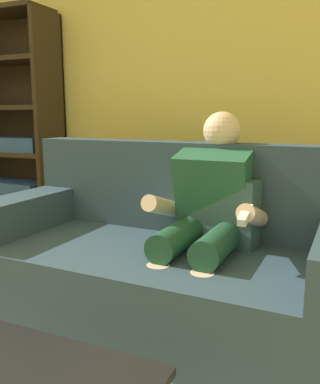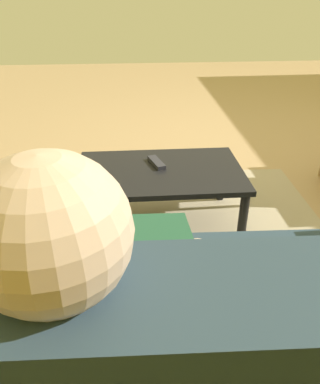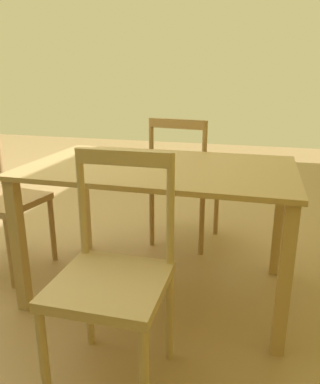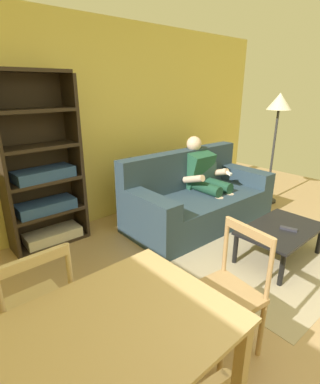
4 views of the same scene
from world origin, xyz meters
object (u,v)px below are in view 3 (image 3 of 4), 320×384
Objects in this scene: dining_chair_near_wall at (113,279)px; dining_chair_facing_couch at (1,200)px; dining_table at (160,185)px; dining_chair_by_doorway at (184,182)px.

dining_chair_near_wall reaches higher than dining_chair_facing_couch.
dining_table is at bearing 179.78° from dining_chair_facing_couch.
dining_table is at bearing 90.36° from dining_chair_by_doorway.
dining_table is at bearing -90.03° from dining_chair_near_wall.
dining_chair_near_wall is 1.39m from dining_chair_by_doorway.
dining_table is 1.51× the size of dining_chair_near_wall.
dining_chair_near_wall is 1.02× the size of dining_chair_facing_couch.
dining_chair_facing_couch is 0.98× the size of dining_chair_by_doorway.
dining_chair_by_doorway is (-1.03, -0.69, 0.01)m from dining_chair_facing_couch.
dining_table is 1.51× the size of dining_chair_by_doorway.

